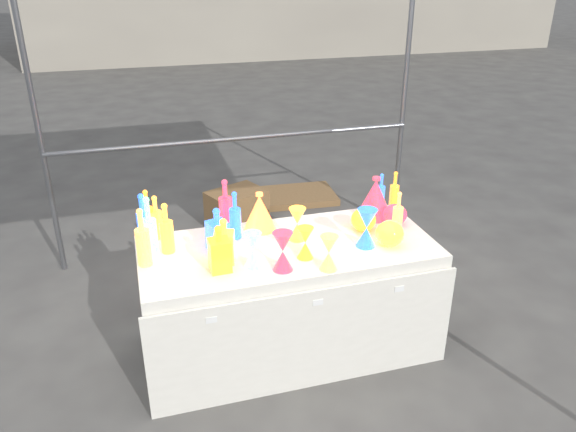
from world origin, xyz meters
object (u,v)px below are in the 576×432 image
object	(u,v)px
cardboard_box_closed	(237,209)
globe_0	(389,235)
hourglass_0	(305,243)
display_table	(288,298)
lampshade_0	(260,211)
decanter_0	(224,240)
bottle_0	(156,217)

from	to	relation	value
cardboard_box_closed	globe_0	size ratio (longest dim) A/B	2.92
hourglass_0	globe_0	distance (m)	0.54
display_table	lampshade_0	bearing A→B (deg)	110.42
decanter_0	hourglass_0	bearing A→B (deg)	4.64
decanter_0	globe_0	bearing A→B (deg)	10.49
globe_0	lampshade_0	distance (m)	0.83
display_table	cardboard_box_closed	size ratio (longest dim) A/B	3.63
bottle_0	hourglass_0	xyz separation A→B (m)	(0.81, -0.51, -0.05)
display_table	bottle_0	bearing A→B (deg)	155.47
hourglass_0	cardboard_box_closed	bearing A→B (deg)	90.33
display_table	globe_0	world-z (taller)	globe_0
display_table	bottle_0	world-z (taller)	bottle_0
lampshade_0	display_table	bearing A→B (deg)	-82.06
cardboard_box_closed	bottle_0	size ratio (longest dim) A/B	1.77
globe_0	lampshade_0	world-z (taller)	lampshade_0
bottle_0	globe_0	distance (m)	1.44
bottle_0	globe_0	size ratio (longest dim) A/B	1.64
bottle_0	lampshade_0	size ratio (longest dim) A/B	1.14
globe_0	lampshade_0	xyz separation A→B (m)	(-0.70, 0.45, 0.06)
bottle_0	decanter_0	world-z (taller)	bottle_0
decanter_0	globe_0	world-z (taller)	decanter_0
cardboard_box_closed	decanter_0	bearing A→B (deg)	-125.84
decanter_0	lampshade_0	size ratio (longest dim) A/B	1.09
bottle_0	decanter_0	xyz separation A→B (m)	(0.35, -0.42, -0.01)
bottle_0	globe_0	world-z (taller)	bottle_0
display_table	hourglass_0	world-z (taller)	hourglass_0
bottle_0	decanter_0	size ratio (longest dim) A/B	1.04
display_table	decanter_0	distance (m)	0.66
bottle_0	decanter_0	bearing A→B (deg)	-50.15
hourglass_0	lampshade_0	size ratio (longest dim) A/B	0.78
cardboard_box_closed	lampshade_0	size ratio (longest dim) A/B	2.02
bottle_0	hourglass_0	bearing A→B (deg)	-32.03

